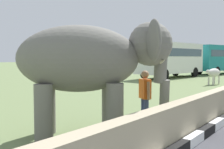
# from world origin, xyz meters

# --- Properties ---
(barrier_parapet) EXTENTS (28.00, 0.36, 1.00)m
(barrier_parapet) POSITION_xyz_m (2.00, 4.36, 0.50)
(barrier_parapet) COLOR tan
(barrier_parapet) RESTS_ON ground_plane
(elephant) EXTENTS (3.84, 3.83, 2.98)m
(elephant) POSITION_xyz_m (1.91, 6.40, 1.96)
(elephant) COLOR slate
(elephant) RESTS_ON ground_plane
(person_handler) EXTENTS (0.45, 0.57, 1.66)m
(person_handler) POSITION_xyz_m (3.65, 5.88, 0.93)
(person_handler) COLOR navy
(person_handler) RESTS_ON ground_plane
(bus_white) EXTENTS (9.03, 3.59, 3.50)m
(bus_white) POSITION_xyz_m (21.96, 13.64, 2.08)
(bus_white) COLOR silver
(bus_white) RESTS_ON ground_plane
(bus_teal) EXTENTS (10.13, 4.89, 3.50)m
(bus_teal) POSITION_xyz_m (32.19, 11.44, 2.08)
(bus_teal) COLOR teal
(bus_teal) RESTS_ON ground_plane
(cow_near) EXTENTS (1.93, 0.86, 1.23)m
(cow_near) POSITION_xyz_m (17.46, 8.03, 0.87)
(cow_near) COLOR beige
(cow_near) RESTS_ON ground_plane
(hill_east) EXTENTS (32.85, 26.28, 10.07)m
(hill_east) POSITION_xyz_m (55.00, 39.34, 0.00)
(hill_east) COLOR #666951
(hill_east) RESTS_ON ground_plane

